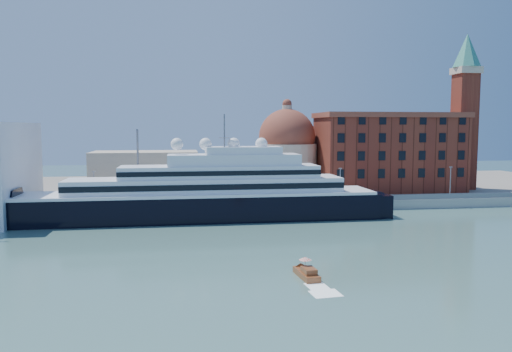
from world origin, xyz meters
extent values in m
plane|color=#345A59|center=(0.00, 0.00, 0.00)|extent=(400.00, 400.00, 0.00)
cube|color=gray|center=(0.00, 34.00, 1.25)|extent=(180.00, 10.00, 2.50)
cube|color=slate|center=(0.00, 75.00, 1.00)|extent=(260.00, 72.00, 2.00)
cube|color=slate|center=(0.00, 29.50, 3.10)|extent=(180.00, 0.10, 1.20)
cube|color=black|center=(-6.35, 23.00, 2.33)|extent=(82.73, 12.73, 6.89)
cube|color=black|center=(35.01, 23.00, 2.12)|extent=(6.36, 11.67, 6.36)
cube|color=white|center=(-6.35, 23.00, 6.05)|extent=(80.61, 12.94, 0.64)
cube|color=white|center=(-4.23, 23.00, 7.95)|extent=(61.52, 10.61, 3.18)
cube|color=black|center=(-4.23, 17.70, 7.95)|extent=(61.52, 0.15, 1.27)
cube|color=white|center=(-1.05, 23.00, 10.92)|extent=(44.55, 9.55, 2.76)
cube|color=white|center=(2.13, 23.00, 13.58)|extent=(29.70, 8.49, 2.55)
cube|color=white|center=(4.26, 23.00, 15.70)|extent=(16.97, 7.42, 1.70)
cylinder|color=slate|center=(0.01, 23.00, 20.15)|extent=(0.32, 0.32, 7.42)
sphere|color=white|center=(-10.59, 23.00, 17.18)|extent=(2.76, 2.76, 2.76)
sphere|color=white|center=(-4.23, 23.00, 17.18)|extent=(2.76, 2.76, 2.76)
sphere|color=white|center=(2.13, 23.00, 17.18)|extent=(2.76, 2.76, 2.76)
sphere|color=white|center=(8.50, 23.00, 17.18)|extent=(2.76, 2.76, 2.76)
cube|color=maroon|center=(7.29, -23.51, 0.36)|extent=(2.60, 6.29, 1.02)
cube|color=maroon|center=(7.39, -24.53, 1.23)|extent=(1.86, 2.69, 0.82)
cylinder|color=slate|center=(7.25, -23.00, 1.63)|extent=(0.06, 0.06, 1.63)
cone|color=red|center=(7.25, -23.00, 2.55)|extent=(1.84, 1.84, 0.41)
cube|color=maroon|center=(52.00, 52.00, 13.00)|extent=(42.00, 18.00, 22.00)
cube|color=brown|center=(52.00, 52.00, 24.50)|extent=(43.00, 19.00, 1.50)
cube|color=maroon|center=(76.00, 52.00, 19.50)|extent=(6.00, 6.00, 35.00)
cube|color=beige|center=(76.00, 52.00, 38.00)|extent=(7.00, 7.00, 2.00)
cone|color=teal|center=(76.00, 52.00, 44.00)|extent=(8.40, 8.40, 10.00)
cylinder|color=beige|center=(22.00, 58.00, 9.00)|extent=(18.00, 18.00, 14.00)
sphere|color=brown|center=(22.00, 58.00, 18.00)|extent=(17.00, 17.00, 17.00)
cylinder|color=beige|center=(22.00, 58.00, 26.00)|extent=(3.00, 3.00, 3.00)
cube|color=beige|center=(8.00, 56.00, 7.00)|extent=(18.00, 14.00, 10.00)
cube|color=beige|center=(-20.00, 58.00, 8.00)|extent=(30.00, 16.00, 12.00)
cylinder|color=slate|center=(-30.00, 31.00, 6.50)|extent=(0.24, 0.24, 8.00)
cube|color=slate|center=(-30.00, 31.00, 10.60)|extent=(0.80, 0.30, 0.25)
cylinder|color=slate|center=(0.00, 31.00, 6.50)|extent=(0.24, 0.24, 8.00)
cube|color=slate|center=(0.00, 31.00, 10.60)|extent=(0.80, 0.30, 0.25)
cylinder|color=slate|center=(30.00, 31.00, 6.50)|extent=(0.24, 0.24, 8.00)
cube|color=slate|center=(30.00, 31.00, 10.60)|extent=(0.80, 0.30, 0.25)
cylinder|color=slate|center=(60.00, 31.00, 6.50)|extent=(0.24, 0.24, 8.00)
cube|color=slate|center=(60.00, 31.00, 10.60)|extent=(0.80, 0.30, 0.25)
cylinder|color=slate|center=(-20.00, 33.00, 11.50)|extent=(0.50, 0.50, 18.00)
camera|label=1|loc=(-9.90, -89.61, 20.82)|focal=35.00mm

